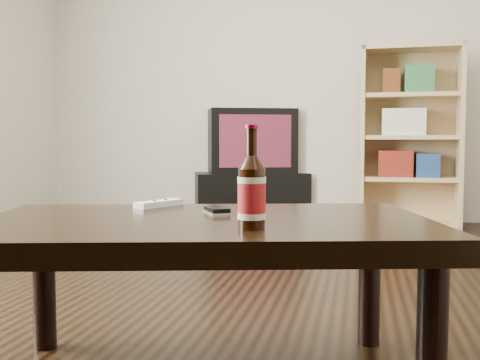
% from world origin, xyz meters
% --- Properties ---
extents(floor, '(5.00, 6.00, 0.01)m').
position_xyz_m(floor, '(0.00, 0.00, -0.01)').
color(floor, black).
rests_on(floor, ground).
extents(wall_back, '(5.00, 0.02, 2.70)m').
position_xyz_m(wall_back, '(0.00, 3.01, 1.35)').
color(wall_back, beige).
rests_on(wall_back, ground).
extents(tv_stand, '(1.13, 0.83, 0.41)m').
position_xyz_m(tv_stand, '(-0.54, 3.00, 0.20)').
color(tv_stand, black).
rests_on(tv_stand, floor).
extents(tv, '(0.89, 0.72, 0.58)m').
position_xyz_m(tv, '(-0.54, 3.00, 0.70)').
color(tv, black).
rests_on(tv, tv_stand).
extents(bookshelf, '(0.79, 0.38, 1.45)m').
position_xyz_m(bookshelf, '(0.83, 2.69, 0.76)').
color(bookshelf, tan).
rests_on(bookshelf, floor).
extents(coffee_table, '(1.41, 1.03, 0.48)m').
position_xyz_m(coffee_table, '(0.02, -0.54, 0.41)').
color(coffee_table, black).
rests_on(coffee_table, floor).
extents(beer_bottle, '(0.09, 0.09, 0.26)m').
position_xyz_m(beer_bottle, '(0.18, -0.70, 0.57)').
color(beer_bottle, black).
rests_on(beer_bottle, coffee_table).
extents(phone, '(0.11, 0.13, 0.02)m').
position_xyz_m(phone, '(0.02, -0.43, 0.49)').
color(phone, silver).
rests_on(phone, coffee_table).
extents(remote, '(0.13, 0.19, 0.02)m').
position_xyz_m(remote, '(-0.21, -0.30, 0.49)').
color(remote, silver).
rests_on(remote, coffee_table).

